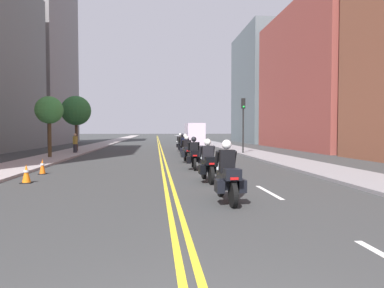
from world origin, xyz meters
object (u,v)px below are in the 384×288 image
at_px(motorcycle_4, 185,148).
at_px(parked_truck, 194,135).
at_px(street_tree_1, 76,111).
at_px(motorcycle_5, 182,146).
at_px(motorcycle_6, 180,144).
at_px(traffic_light_near, 243,116).
at_px(motorcycle_1, 208,164).
at_px(motorcycle_2, 194,156).
at_px(pedestrian_0, 75,143).
at_px(traffic_cone_1, 26,174).
at_px(motorcycle_0, 227,177).
at_px(motorcycle_3, 187,151).
at_px(traffic_cone_0, 42,166).
at_px(street_tree_0, 49,111).

xyz_separation_m(motorcycle_4, parked_truck, (3.01, 21.61, 0.61)).
bearing_deg(street_tree_1, motorcycle_5, -18.97).
height_order(motorcycle_4, motorcycle_6, motorcycle_4).
xyz_separation_m(motorcycle_5, traffic_light_near, (4.75, -1.07, 2.39)).
relative_size(motorcycle_1, street_tree_1, 0.43).
bearing_deg(motorcycle_5, parked_truck, 80.69).
bearing_deg(motorcycle_2, parked_truck, 86.36).
bearing_deg(parked_truck, motorcycle_1, -95.39).
bearing_deg(pedestrian_0, motorcycle_1, -134.52).
bearing_deg(traffic_light_near, motorcycle_1, -109.04).
bearing_deg(traffic_cone_1, pedestrian_0, 96.39).
height_order(motorcycle_0, motorcycle_4, motorcycle_0).
distance_m(motorcycle_3, pedestrian_0, 11.44).
bearing_deg(motorcycle_1, motorcycle_2, 88.09).
bearing_deg(pedestrian_0, parked_truck, -15.03).
height_order(traffic_cone_0, traffic_light_near, traffic_light_near).
relative_size(street_tree_1, parked_truck, 0.75).
xyz_separation_m(motorcycle_6, street_tree_1, (-9.12, -0.64, 2.92)).
distance_m(motorcycle_2, street_tree_0, 11.77).
bearing_deg(motorcycle_4, parked_truck, 84.98).
xyz_separation_m(pedestrian_0, parked_truck, (11.51, 17.71, 0.42)).
distance_m(motorcycle_4, traffic_light_near, 5.86).
xyz_separation_m(traffic_cone_1, parked_truck, (9.76, 33.32, 0.93)).
bearing_deg(street_tree_1, traffic_light_near, -16.84).
distance_m(motorcycle_2, traffic_light_near, 11.56).
xyz_separation_m(motorcycle_1, traffic_cone_0, (-6.83, 2.99, -0.32)).
bearing_deg(motorcycle_5, street_tree_1, 160.90).
height_order(street_tree_0, street_tree_1, street_tree_1).
distance_m(traffic_cone_0, street_tree_1, 16.06).
height_order(pedestrian_0, street_tree_1, street_tree_1).
height_order(motorcycle_3, motorcycle_4, motorcycle_4).
height_order(motorcycle_3, parked_truck, parked_truck).
relative_size(motorcycle_0, motorcycle_1, 1.01).
bearing_deg(traffic_light_near, street_tree_1, 163.16).
relative_size(motorcycle_6, traffic_light_near, 0.52).
xyz_separation_m(traffic_light_near, parked_truck, (-1.80, 19.29, -1.79)).
bearing_deg(motorcycle_2, motorcycle_5, 91.17).
distance_m(motorcycle_1, motorcycle_4, 12.10).
bearing_deg(traffic_cone_1, motorcycle_1, -3.40).
distance_m(motorcycle_5, parked_truck, 18.47).
distance_m(motorcycle_6, parked_truck, 14.78).
distance_m(motorcycle_3, street_tree_0, 9.89).
bearing_deg(pedestrian_0, motorcycle_2, -126.77).
bearing_deg(street_tree_1, traffic_cone_0, -82.80).
bearing_deg(street_tree_0, traffic_cone_1, -77.78).
distance_m(motorcycle_0, street_tree_0, 17.83).
height_order(traffic_cone_0, street_tree_0, street_tree_0).
relative_size(motorcycle_6, parked_truck, 0.35).
relative_size(motorcycle_4, parked_truck, 0.35).
distance_m(motorcycle_6, pedestrian_0, 9.23).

